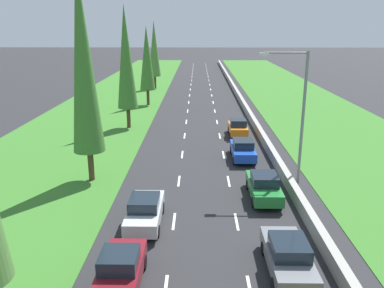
{
  "coord_description": "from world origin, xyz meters",
  "views": [
    {
      "loc": [
        -0.44,
        1.04,
        10.47
      ],
      "look_at": [
        -0.91,
        32.4,
        1.12
      ],
      "focal_mm": 37.05,
      "sensor_mm": 36.0,
      "label": 1
    }
  ],
  "objects_px": {
    "poplar_tree_fourth": "(147,58)",
    "poplar_tree_fifth": "(154,49)",
    "green_sedan_right_lane": "(264,186)",
    "street_light_mast": "(298,109)",
    "blue_sedan_right_lane": "(243,149)",
    "grey_sedan_right_lane": "(288,256)",
    "poplar_tree_second": "(83,60)",
    "orange_hatchback_right_lane": "(238,128)",
    "maroon_hatchback_left_lane": "(121,269)",
    "silver_sedan_left_lane": "(145,211)",
    "poplar_tree_third": "(126,58)"
  },
  "relations": [
    {
      "from": "grey_sedan_right_lane",
      "to": "poplar_tree_fifth",
      "type": "bearing_deg",
      "value": 102.03
    },
    {
      "from": "blue_sedan_right_lane",
      "to": "silver_sedan_left_lane",
      "type": "relative_size",
      "value": 1.0
    },
    {
      "from": "orange_hatchback_right_lane",
      "to": "poplar_tree_second",
      "type": "bearing_deg",
      "value": -133.65
    },
    {
      "from": "poplar_tree_fourth",
      "to": "poplar_tree_fifth",
      "type": "xyz_separation_m",
      "value": [
        -0.59,
        14.97,
        0.41
      ]
    },
    {
      "from": "green_sedan_right_lane",
      "to": "maroon_hatchback_left_lane",
      "type": "xyz_separation_m",
      "value": [
        -7.34,
        -9.01,
        0.02
      ]
    },
    {
      "from": "maroon_hatchback_left_lane",
      "to": "poplar_tree_fifth",
      "type": "xyz_separation_m",
      "value": [
        -4.28,
        54.67,
        5.92
      ]
    },
    {
      "from": "grey_sedan_right_lane",
      "to": "poplar_tree_fourth",
      "type": "height_order",
      "value": "poplar_tree_fourth"
    },
    {
      "from": "orange_hatchback_right_lane",
      "to": "poplar_tree_fifth",
      "type": "xyz_separation_m",
      "value": [
        -11.42,
        30.79,
        5.92
      ]
    },
    {
      "from": "silver_sedan_left_lane",
      "to": "poplar_tree_fourth",
      "type": "height_order",
      "value": "poplar_tree_fourth"
    },
    {
      "from": "green_sedan_right_lane",
      "to": "blue_sedan_right_lane",
      "type": "bearing_deg",
      "value": 93.55
    },
    {
      "from": "grey_sedan_right_lane",
      "to": "silver_sedan_left_lane",
      "type": "relative_size",
      "value": 1.0
    },
    {
      "from": "blue_sedan_right_lane",
      "to": "poplar_tree_second",
      "type": "bearing_deg",
      "value": -156.4
    },
    {
      "from": "blue_sedan_right_lane",
      "to": "silver_sedan_left_lane",
      "type": "distance_m",
      "value": 13.09
    },
    {
      "from": "blue_sedan_right_lane",
      "to": "maroon_hatchback_left_lane",
      "type": "height_order",
      "value": "maroon_hatchback_left_lane"
    },
    {
      "from": "blue_sedan_right_lane",
      "to": "street_light_mast",
      "type": "relative_size",
      "value": 0.5
    },
    {
      "from": "poplar_tree_second",
      "to": "poplar_tree_third",
      "type": "distance_m",
      "value": 15.13
    },
    {
      "from": "grey_sedan_right_lane",
      "to": "maroon_hatchback_left_lane",
      "type": "relative_size",
      "value": 1.15
    },
    {
      "from": "poplar_tree_fifth",
      "to": "silver_sedan_left_lane",
      "type": "bearing_deg",
      "value": -84.69
    },
    {
      "from": "green_sedan_right_lane",
      "to": "street_light_mast",
      "type": "bearing_deg",
      "value": 46.93
    },
    {
      "from": "poplar_tree_fifth",
      "to": "maroon_hatchback_left_lane",
      "type": "bearing_deg",
      "value": -85.52
    },
    {
      "from": "green_sedan_right_lane",
      "to": "poplar_tree_third",
      "type": "bearing_deg",
      "value": 122.78
    },
    {
      "from": "poplar_tree_third",
      "to": "poplar_tree_fourth",
      "type": "bearing_deg",
      "value": 87.61
    },
    {
      "from": "blue_sedan_right_lane",
      "to": "orange_hatchback_right_lane",
      "type": "xyz_separation_m",
      "value": [
        0.27,
        7.12,
        0.02
      ]
    },
    {
      "from": "maroon_hatchback_left_lane",
      "to": "poplar_tree_fifth",
      "type": "distance_m",
      "value": 55.16
    },
    {
      "from": "orange_hatchback_right_lane",
      "to": "blue_sedan_right_lane",
      "type": "bearing_deg",
      "value": -92.17
    },
    {
      "from": "poplar_tree_fifth",
      "to": "orange_hatchback_right_lane",
      "type": "bearing_deg",
      "value": -69.65
    },
    {
      "from": "grey_sedan_right_lane",
      "to": "poplar_tree_second",
      "type": "distance_m",
      "value": 17.47
    },
    {
      "from": "street_light_mast",
      "to": "poplar_tree_fifth",
      "type": "bearing_deg",
      "value": 108.14
    },
    {
      "from": "poplar_tree_second",
      "to": "poplar_tree_fourth",
      "type": "height_order",
      "value": "poplar_tree_second"
    },
    {
      "from": "poplar_tree_fifth",
      "to": "green_sedan_right_lane",
      "type": "bearing_deg",
      "value": -75.71
    },
    {
      "from": "blue_sedan_right_lane",
      "to": "orange_hatchback_right_lane",
      "type": "height_order",
      "value": "orange_hatchback_right_lane"
    },
    {
      "from": "maroon_hatchback_left_lane",
      "to": "poplar_tree_third",
      "type": "relative_size",
      "value": 0.31
    },
    {
      "from": "silver_sedan_left_lane",
      "to": "street_light_mast",
      "type": "height_order",
      "value": "street_light_mast"
    },
    {
      "from": "grey_sedan_right_lane",
      "to": "poplar_tree_third",
      "type": "bearing_deg",
      "value": 113.69
    },
    {
      "from": "green_sedan_right_lane",
      "to": "maroon_hatchback_left_lane",
      "type": "height_order",
      "value": "maroon_hatchback_left_lane"
    },
    {
      "from": "silver_sedan_left_lane",
      "to": "poplar_tree_fifth",
      "type": "bearing_deg",
      "value": 95.31
    },
    {
      "from": "street_light_mast",
      "to": "maroon_hatchback_left_lane",
      "type": "bearing_deg",
      "value": -130.11
    },
    {
      "from": "orange_hatchback_right_lane",
      "to": "maroon_hatchback_left_lane",
      "type": "bearing_deg",
      "value": -106.63
    },
    {
      "from": "green_sedan_right_lane",
      "to": "orange_hatchback_right_lane",
      "type": "relative_size",
      "value": 1.15
    },
    {
      "from": "green_sedan_right_lane",
      "to": "silver_sedan_left_lane",
      "type": "bearing_deg",
      "value": -153.19
    },
    {
      "from": "poplar_tree_second",
      "to": "green_sedan_right_lane",
      "type": "bearing_deg",
      "value": -13.82
    },
    {
      "from": "silver_sedan_left_lane",
      "to": "poplar_tree_fourth",
      "type": "distance_m",
      "value": 34.93
    },
    {
      "from": "green_sedan_right_lane",
      "to": "poplar_tree_second",
      "type": "bearing_deg",
      "value": 166.18
    },
    {
      "from": "orange_hatchback_right_lane",
      "to": "street_light_mast",
      "type": "height_order",
      "value": "street_light_mast"
    },
    {
      "from": "green_sedan_right_lane",
      "to": "poplar_tree_fourth",
      "type": "relative_size",
      "value": 0.42
    },
    {
      "from": "grey_sedan_right_lane",
      "to": "poplar_tree_fifth",
      "type": "distance_m",
      "value": 55.13
    },
    {
      "from": "blue_sedan_right_lane",
      "to": "maroon_hatchback_left_lane",
      "type": "relative_size",
      "value": 1.15
    },
    {
      "from": "grey_sedan_right_lane",
      "to": "poplar_tree_fifth",
      "type": "relative_size",
      "value": 0.39
    },
    {
      "from": "blue_sedan_right_lane",
      "to": "poplar_tree_second",
      "type": "xyz_separation_m",
      "value": [
        -11.18,
        -4.88,
        7.56
      ]
    },
    {
      "from": "poplar_tree_third",
      "to": "grey_sedan_right_lane",
      "type": "bearing_deg",
      "value": -66.31
    }
  ]
}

